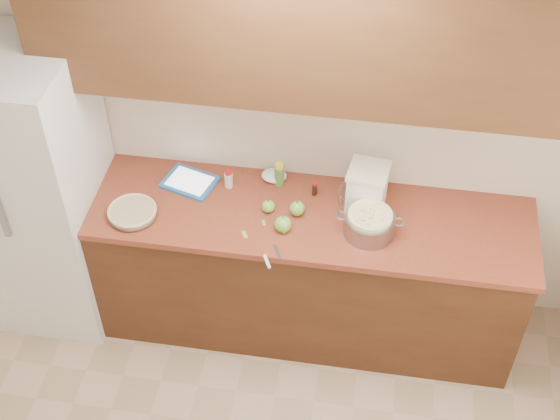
% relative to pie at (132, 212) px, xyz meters
% --- Properties ---
extents(room_shell, '(3.60, 3.60, 3.60)m').
position_rel_pie_xyz_m(room_shell, '(0.84, -1.32, 0.36)').
color(room_shell, tan).
rests_on(room_shell, ground).
extents(counter_run, '(2.64, 0.68, 0.92)m').
position_rel_pie_xyz_m(counter_run, '(0.84, 0.15, -0.48)').
color(counter_run, '#4A2914').
rests_on(counter_run, ground).
extents(upper_cabinets, '(2.60, 0.34, 0.70)m').
position_rel_pie_xyz_m(upper_cabinets, '(0.84, 0.31, 1.01)').
color(upper_cabinets, '#56351A').
rests_on(upper_cabinets, room_shell).
extents(fridge, '(0.70, 0.70, 1.80)m').
position_rel_pie_xyz_m(fridge, '(-0.60, 0.12, -0.04)').
color(fridge, silver).
rests_on(fridge, ground).
extents(pie, '(0.27, 0.27, 0.04)m').
position_rel_pie_xyz_m(pie, '(0.00, 0.00, 0.00)').
color(pie, silver).
rests_on(pie, counter_run).
extents(colander, '(0.36, 0.27, 0.13)m').
position_rel_pie_xyz_m(colander, '(1.27, 0.07, 0.04)').
color(colander, gray).
rests_on(colander, counter_run).
extents(flour_canister, '(0.24, 0.24, 0.26)m').
position_rel_pie_xyz_m(flour_canister, '(1.23, 0.27, 0.11)').
color(flour_canister, white).
rests_on(flour_canister, counter_run).
extents(tablet, '(0.33, 0.29, 0.02)m').
position_rel_pie_xyz_m(tablet, '(0.24, 0.29, -0.01)').
color(tablet, '#2465B0').
rests_on(tablet, counter_run).
extents(paring_knife, '(0.10, 0.17, 0.02)m').
position_rel_pie_xyz_m(paring_knife, '(0.78, -0.21, -0.02)').
color(paring_knife, gray).
rests_on(paring_knife, counter_run).
extents(lemon_bottle, '(0.05, 0.05, 0.15)m').
position_rel_pie_xyz_m(lemon_bottle, '(0.74, 0.37, 0.05)').
color(lemon_bottle, '#4C8C38').
rests_on(lemon_bottle, counter_run).
extents(cinnamon_shaker, '(0.05, 0.05, 0.12)m').
position_rel_pie_xyz_m(cinnamon_shaker, '(0.47, 0.30, 0.03)').
color(cinnamon_shaker, beige).
rests_on(cinnamon_shaker, counter_run).
extents(vanilla_bottle, '(0.03, 0.03, 0.08)m').
position_rel_pie_xyz_m(vanilla_bottle, '(0.95, 0.31, 0.02)').
color(vanilla_bottle, black).
rests_on(vanilla_bottle, counter_run).
extents(mixing_bowl, '(0.23, 0.23, 0.09)m').
position_rel_pie_xyz_m(mixing_bowl, '(1.19, 0.29, 0.02)').
color(mixing_bowl, silver).
rests_on(mixing_bowl, counter_run).
extents(paper_towel, '(0.16, 0.14, 0.06)m').
position_rel_pie_xyz_m(paper_towel, '(0.71, 0.40, 0.01)').
color(paper_towel, white).
rests_on(paper_towel, counter_run).
extents(apple_left, '(0.07, 0.07, 0.08)m').
position_rel_pie_xyz_m(apple_left, '(0.72, 0.14, 0.01)').
color(apple_left, '#6FAF3B').
rests_on(apple_left, counter_run).
extents(apple_center, '(0.08, 0.08, 0.10)m').
position_rel_pie_xyz_m(apple_center, '(0.88, 0.15, 0.02)').
color(apple_center, '#6FAF3B').
rests_on(apple_center, counter_run).
extents(apple_front, '(0.09, 0.09, 0.10)m').
position_rel_pie_xyz_m(apple_front, '(0.82, 0.01, 0.02)').
color(apple_front, '#6FAF3B').
rests_on(apple_front, counter_run).
extents(peel_a, '(0.04, 0.05, 0.00)m').
position_rel_pie_xyz_m(peel_a, '(0.83, 0.01, -0.02)').
color(peel_a, '#81B658').
rests_on(peel_a, counter_run).
extents(peel_b, '(0.04, 0.05, 0.00)m').
position_rel_pie_xyz_m(peel_b, '(0.62, -0.05, -0.02)').
color(peel_b, '#81B658').
rests_on(peel_b, counter_run).
extents(peel_c, '(0.05, 0.04, 0.00)m').
position_rel_pie_xyz_m(peel_c, '(0.79, 0.06, -0.02)').
color(peel_c, '#81B658').
rests_on(peel_c, counter_run).
extents(peel_d, '(0.03, 0.04, 0.00)m').
position_rel_pie_xyz_m(peel_d, '(0.71, 0.05, -0.02)').
color(peel_d, '#81B658').
rests_on(peel_d, counter_run).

